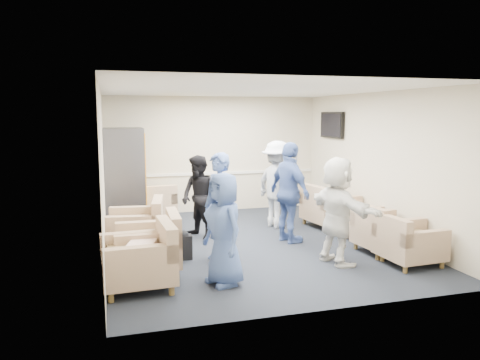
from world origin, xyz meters
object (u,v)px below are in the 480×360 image
object	(u,v)px
person_mid_left	(219,207)
person_front_right	(338,211)
armchair_right_midnear	(384,232)
armchair_right_near	(407,244)
armchair_corner	(154,205)
person_back_left	(199,197)
person_mid_right	(290,193)
armchair_right_midfar	(352,218)
person_back_right	(277,184)
armchair_right_far	(327,209)
vending_machine	(125,177)
armchair_left_far	(139,229)
armchair_left_mid	(152,247)
person_front_left	(224,229)
armchair_left_near	(143,261)

from	to	relation	value
person_mid_left	person_front_right	size ratio (longest dim) A/B	1.03
armchair_right_midnear	armchair_right_near	bearing A→B (deg)	173.89
armchair_right_midnear	armchair_corner	world-z (taller)	armchair_right_midnear
person_back_left	person_front_right	size ratio (longest dim) A/B	0.93
person_back_left	person_front_right	distance (m)	2.71
person_mid_right	person_front_right	bearing A→B (deg)	176.41
armchair_right_midfar	person_back_right	distance (m)	1.62
armchair_right_midnear	person_mid_right	bearing A→B (deg)	43.98
armchair_right_far	vending_machine	world-z (taller)	vending_machine
armchair_left_far	person_front_right	world-z (taller)	person_front_right
armchair_left_mid	armchair_corner	xyz separation A→B (m)	(0.35, 3.33, -0.03)
armchair_right_midfar	vending_machine	size ratio (longest dim) A/B	0.45
armchair_right_near	person_back_left	world-z (taller)	person_back_left
armchair_right_far	armchair_left_mid	bearing A→B (deg)	107.66
armchair_left_mid	person_mid_right	size ratio (longest dim) A/B	0.53
person_front_left	armchair_left_far	bearing A→B (deg)	-170.15
armchair_left_near	armchair_right_near	xyz separation A→B (m)	(3.95, -0.11, -0.04)
armchair_left_mid	armchair_right_midnear	world-z (taller)	armchair_left_mid
armchair_left_far	person_front_right	xyz separation A→B (m)	(2.89, -1.55, 0.46)
armchair_left_near	person_mid_right	size ratio (longest dim) A/B	0.53
armchair_right_midnear	person_back_left	bearing A→B (deg)	51.36
armchair_right_near	person_front_right	size ratio (longest dim) A/B	0.52
person_mid_right	armchair_left_far	bearing A→B (deg)	71.54
armchair_right_far	person_back_right	bearing A→B (deg)	68.86
armchair_left_near	person_front_left	size ratio (longest dim) A/B	0.63
armchair_left_near	person_back_left	size ratio (longest dim) A/B	0.62
armchair_right_near	vending_machine	bearing A→B (deg)	42.37
person_back_right	person_mid_right	xyz separation A→B (m)	(-0.19, -1.12, 0.02)
vending_machine	armchair_corner	bearing A→B (deg)	15.02
armchair_left_mid	armchair_right_midnear	bearing A→B (deg)	90.39
armchair_left_near	armchair_right_far	world-z (taller)	armchair_left_near
armchair_right_midnear	armchair_corner	xyz separation A→B (m)	(-3.42, 3.45, -0.01)
armchair_right_midfar	armchair_corner	size ratio (longest dim) A/B	0.96
person_back_right	armchair_right_midnear	bearing A→B (deg)	-171.92
armchair_right_far	person_front_left	size ratio (longest dim) A/B	0.68
person_mid_left	person_mid_right	bearing A→B (deg)	94.44
person_front_right	vending_machine	bearing A→B (deg)	30.01
armchair_left_far	person_back_right	bearing A→B (deg)	116.41
armchair_left_mid	vending_machine	distance (m)	3.24
armchair_left_near	person_mid_left	distance (m)	1.58
vending_machine	person_back_right	world-z (taller)	vending_machine
armchair_left_mid	armchair_left_near	bearing A→B (deg)	-13.53
armchair_left_far	person_front_right	size ratio (longest dim) A/B	0.64
person_mid_left	armchair_left_near	bearing A→B (deg)	-76.85
armchair_right_far	person_back_left	distance (m)	2.74
armchair_left_mid	vending_machine	size ratio (longest dim) A/B	0.47
armchair_left_far	armchair_right_midnear	bearing A→B (deg)	80.41
vending_machine	person_mid_left	bearing A→B (deg)	-66.06
person_back_right	person_front_right	xyz separation A→B (m)	(0.06, -2.46, -0.05)
armchair_left_far	person_front_left	distance (m)	2.22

